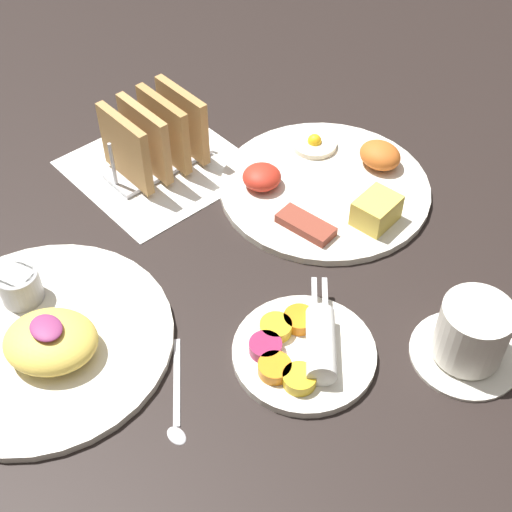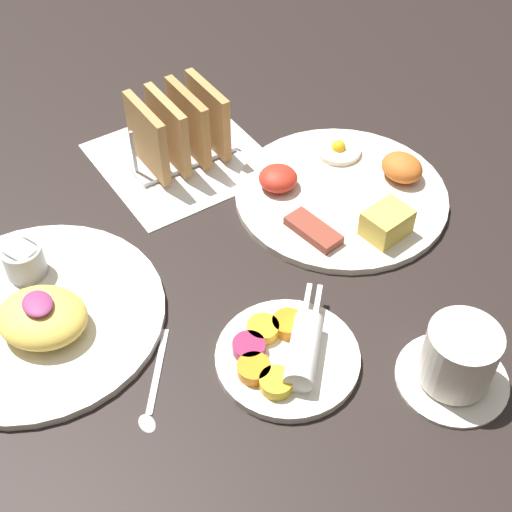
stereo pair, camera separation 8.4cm
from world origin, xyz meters
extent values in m
plane|color=black|center=(0.00, 0.00, 0.00)|extent=(3.00, 3.00, 0.00)
cube|color=white|center=(-0.19, 0.08, 0.00)|extent=(0.22, 0.22, 0.00)
cylinder|color=silver|center=(0.00, 0.21, 0.01)|extent=(0.28, 0.28, 0.01)
cube|color=#E5C64C|center=(0.09, 0.21, 0.03)|extent=(0.05, 0.06, 0.04)
ellipsoid|color=#C66023|center=(0.02, 0.30, 0.03)|extent=(0.06, 0.05, 0.03)
cylinder|color=#F4EACC|center=(-0.07, 0.26, 0.01)|extent=(0.06, 0.06, 0.01)
sphere|color=yellow|center=(-0.07, 0.26, 0.02)|extent=(0.02, 0.02, 0.02)
ellipsoid|color=red|center=(-0.06, 0.15, 0.02)|extent=(0.05, 0.05, 0.03)
cube|color=brown|center=(0.04, 0.13, 0.02)|extent=(0.08, 0.04, 0.01)
cylinder|color=silver|center=(0.18, 0.00, 0.01)|extent=(0.16, 0.16, 0.01)
cylinder|color=orange|center=(0.15, 0.02, 0.02)|extent=(0.04, 0.04, 0.01)
cylinder|color=gold|center=(0.14, -0.01, 0.02)|extent=(0.04, 0.04, 0.01)
cylinder|color=#99234C|center=(0.15, -0.03, 0.02)|extent=(0.04, 0.04, 0.01)
cylinder|color=orange|center=(0.18, -0.04, 0.02)|extent=(0.04, 0.04, 0.01)
cylinder|color=gold|center=(0.20, -0.03, 0.02)|extent=(0.04, 0.04, 0.01)
cylinder|color=white|center=(0.19, 0.01, 0.03)|extent=(0.08, 0.08, 0.03)
cube|color=silver|center=(0.14, 0.05, 0.03)|extent=(0.04, 0.04, 0.00)
cube|color=silver|center=(0.15, 0.06, 0.03)|extent=(0.04, 0.04, 0.00)
cylinder|color=silver|center=(-0.03, -0.20, 0.01)|extent=(0.29, 0.29, 0.01)
ellipsoid|color=#EAC651|center=(0.00, -0.20, 0.03)|extent=(0.13, 0.13, 0.04)
ellipsoid|color=#8C3366|center=(0.00, -0.20, 0.05)|extent=(0.04, 0.03, 0.01)
cylinder|color=#99999E|center=(-0.09, -0.19, 0.03)|extent=(0.05, 0.05, 0.04)
cylinder|color=white|center=(-0.09, -0.19, 0.05)|extent=(0.04, 0.04, 0.01)
cube|color=#B7B7BC|center=(-0.19, 0.08, 0.01)|extent=(0.06, 0.15, 0.01)
cube|color=#B1834B|center=(-0.19, 0.03, 0.06)|extent=(0.10, 0.01, 0.10)
cube|color=tan|center=(-0.19, 0.06, 0.06)|extent=(0.10, 0.01, 0.10)
cube|color=#A97B43|center=(-0.19, 0.09, 0.06)|extent=(0.10, 0.01, 0.10)
cube|color=#AE8048|center=(-0.19, 0.12, 0.06)|extent=(0.10, 0.01, 0.10)
cylinder|color=#B7B7BC|center=(-0.19, 0.01, 0.04)|extent=(0.01, 0.01, 0.07)
cylinder|color=#B7B7BC|center=(-0.19, 0.15, 0.04)|extent=(0.01, 0.01, 0.07)
cylinder|color=silver|center=(0.29, 0.13, 0.00)|extent=(0.12, 0.12, 0.01)
cylinder|color=silver|center=(0.29, 0.13, 0.04)|extent=(0.08, 0.08, 0.07)
cylinder|color=#381E0F|center=(0.29, 0.13, 0.07)|extent=(0.06, 0.06, 0.01)
cube|color=silver|center=(0.11, -0.12, 0.00)|extent=(0.09, 0.07, 0.00)
ellipsoid|color=silver|center=(0.16, -0.16, 0.00)|extent=(0.02, 0.02, 0.01)
camera|label=1|loc=(0.49, -0.35, 0.64)|focal=50.00mm
camera|label=2|loc=(0.54, -0.28, 0.64)|focal=50.00mm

